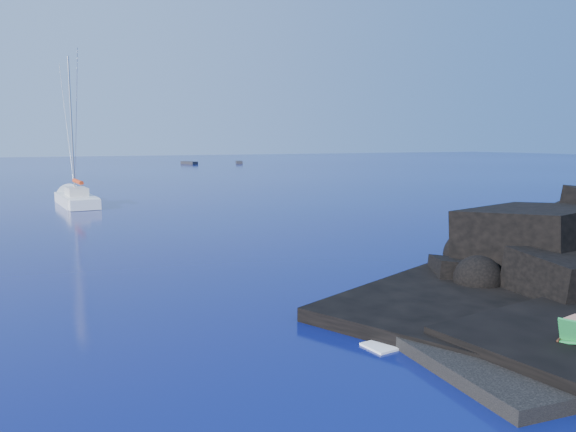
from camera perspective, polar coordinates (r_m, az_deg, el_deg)
name	(u,v)px	position (r m, az deg, el deg)	size (l,w,h in m)	color
ground	(447,387)	(13.91, 15.83, -16.39)	(400.00, 400.00, 0.00)	#04043C
beach	(560,348)	(17.37, 25.93, -11.93)	(8.50, 6.00, 0.70)	black
surf_foam	(456,303)	(20.57, 16.71, -8.45)	(10.00, 8.00, 0.06)	white
sailboat	(76,205)	(52.45, -20.70, 1.06)	(2.57, 12.25, 12.85)	white
towel	(575,327)	(18.11, 27.11, -9.98)	(1.66, 0.79, 0.04)	white
sunbather	(575,321)	(18.06, 27.14, -9.49)	(1.58, 0.51, 0.28)	tan
distant_boat_a	(189,164)	(135.64, -10.00, 5.21)	(1.56, 5.00, 0.67)	#232327
distant_boat_b	(239,164)	(137.67, -4.99, 5.33)	(1.48, 4.76, 0.63)	#232226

